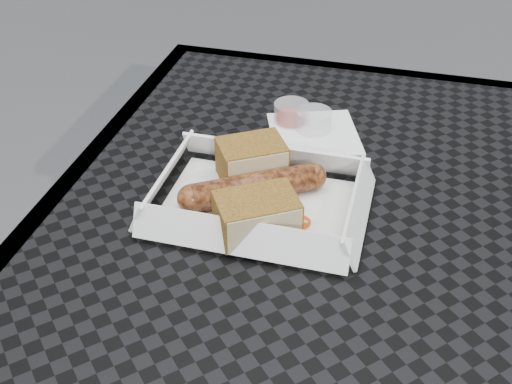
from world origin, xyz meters
TOP-DOWN VIEW (x-y plane):
  - patio_table at (0.00, 0.00)m, footprint 0.80×0.80m
  - food_tray at (-0.14, -0.02)m, footprint 0.22×0.15m
  - bratwurst at (-0.15, -0.01)m, footprint 0.16×0.11m
  - bread_near at (-0.16, 0.03)m, footprint 0.10×0.09m
  - bread_far at (-0.13, -0.07)m, footprint 0.11×0.10m
  - veg_garnish at (-0.10, -0.05)m, footprint 0.03×0.03m
  - napkin at (-0.11, 0.16)m, footprint 0.15×0.15m
  - condiment_cup_sauce at (-0.15, 0.18)m, footprint 0.05×0.05m
  - condiment_cup_empty at (-0.11, 0.17)m, footprint 0.05×0.05m

SIDE VIEW (x-z plane):
  - patio_table at x=0.00m, z-range 0.30..1.04m
  - napkin at x=-0.11m, z-range 0.74..0.75m
  - food_tray at x=-0.14m, z-range 0.74..0.75m
  - veg_garnish at x=-0.10m, z-range 0.75..0.75m
  - condiment_cup_sauce at x=-0.15m, z-range 0.74..0.78m
  - condiment_cup_empty at x=-0.11m, z-range 0.74..0.78m
  - bratwurst at x=-0.15m, z-range 0.75..0.78m
  - bread_far at x=-0.13m, z-range 0.75..0.79m
  - bread_near at x=-0.16m, z-range 0.75..0.80m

